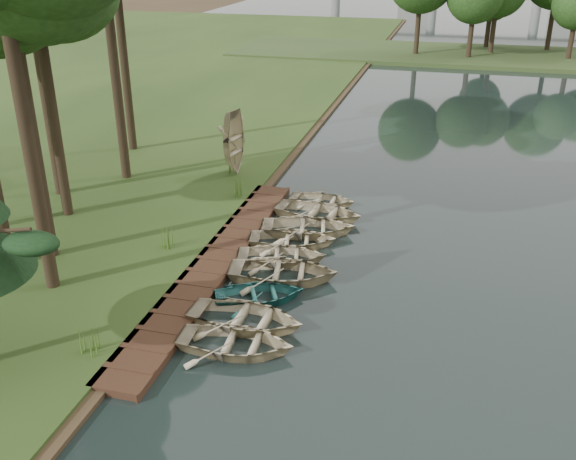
% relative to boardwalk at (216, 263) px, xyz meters
% --- Properties ---
extents(ground, '(300.00, 300.00, 0.00)m').
position_rel_boardwalk_xyz_m(ground, '(1.60, 0.00, -0.15)').
color(ground, '#3D2F1D').
extents(boardwalk, '(1.60, 16.00, 0.30)m').
position_rel_boardwalk_xyz_m(boardwalk, '(0.00, 0.00, 0.00)').
color(boardwalk, '#392216').
rests_on(boardwalk, ground).
extents(peninsula, '(50.00, 14.00, 0.45)m').
position_rel_boardwalk_xyz_m(peninsula, '(9.60, 50.00, 0.08)').
color(peninsula, '#31451E').
rests_on(peninsula, ground).
extents(rowboat_0, '(3.69, 2.73, 0.74)m').
position_rel_boardwalk_xyz_m(rowboat_0, '(2.54, -5.06, 0.27)').
color(rowboat_0, '#BEAF8A').
rests_on(rowboat_0, water).
extents(rowboat_1, '(3.88, 2.84, 0.78)m').
position_rel_boardwalk_xyz_m(rowboat_1, '(2.41, -3.72, 0.29)').
color(rowboat_1, '#BEAF8A').
rests_on(rowboat_1, water).
extents(rowboat_2, '(3.74, 3.31, 0.64)m').
position_rel_boardwalk_xyz_m(rowboat_2, '(2.37, -2.09, 0.22)').
color(rowboat_2, '#2A7671').
rests_on(rowboat_2, water).
extents(rowboat_3, '(4.36, 3.41, 0.83)m').
position_rel_boardwalk_xyz_m(rowboat_3, '(2.78, -0.47, 0.31)').
color(rowboat_3, '#BEAF8A').
rests_on(rowboat_3, water).
extents(rowboat_4, '(3.87, 3.12, 0.71)m').
position_rel_boardwalk_xyz_m(rowboat_4, '(2.36, 0.85, 0.25)').
color(rowboat_4, '#BEAF8A').
rests_on(rowboat_4, water).
extents(rowboat_5, '(3.92, 3.12, 0.73)m').
position_rel_boardwalk_xyz_m(rowboat_5, '(2.39, 2.38, 0.26)').
color(rowboat_5, '#BEAF8A').
rests_on(rowboat_5, water).
extents(rowboat_6, '(4.40, 3.53, 0.81)m').
position_rel_boardwalk_xyz_m(rowboat_6, '(2.75, 3.62, 0.31)').
color(rowboat_6, '#BEAF8A').
rests_on(rowboat_6, water).
extents(rowboat_7, '(4.21, 3.23, 0.81)m').
position_rel_boardwalk_xyz_m(rowboat_7, '(2.81, 5.31, 0.31)').
color(rowboat_7, '#BEAF8A').
rests_on(rowboat_7, water).
extents(rowboat_8, '(3.09, 2.23, 0.63)m').
position_rel_boardwalk_xyz_m(rowboat_8, '(2.64, 6.95, 0.21)').
color(rowboat_8, '#BEAF8A').
rests_on(rowboat_8, water).
extents(stored_rowboat, '(3.77, 3.01, 0.70)m').
position_rel_boardwalk_xyz_m(stored_rowboat, '(-2.35, 9.16, 0.50)').
color(stored_rowboat, '#BEAF8A').
rests_on(stored_rowboat, bank).
extents(reeds_0, '(0.60, 0.60, 0.88)m').
position_rel_boardwalk_xyz_m(reeds_0, '(-1.47, -6.54, 0.59)').
color(reeds_0, '#3F661E').
rests_on(reeds_0, bank).
extents(reeds_1, '(0.60, 0.60, 0.97)m').
position_rel_boardwalk_xyz_m(reeds_1, '(-2.22, 0.47, 0.63)').
color(reeds_1, '#3F661E').
rests_on(reeds_1, bank).
extents(reeds_2, '(0.60, 0.60, 0.90)m').
position_rel_boardwalk_xyz_m(reeds_2, '(-1.34, 6.36, 0.60)').
color(reeds_2, '#3F661E').
rests_on(reeds_2, bank).
extents(reeds_3, '(0.60, 0.60, 1.05)m').
position_rel_boardwalk_xyz_m(reeds_3, '(-2.64, 9.54, 0.67)').
color(reeds_3, '#3F661E').
rests_on(reeds_3, bank).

